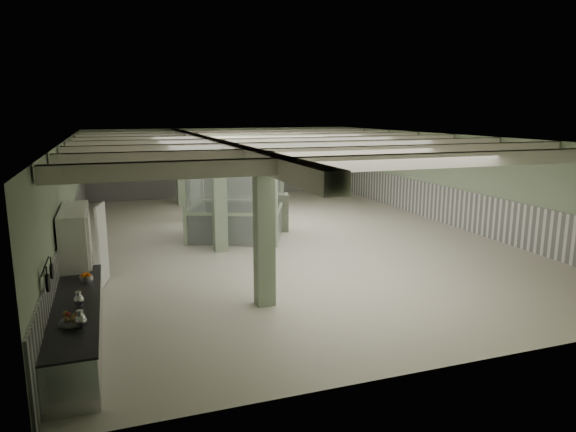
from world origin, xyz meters
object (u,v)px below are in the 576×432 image
object	(u,v)px
walkin_cooler	(78,253)
filing_cabinet	(282,212)
prep_counter	(78,325)
guard_booth	(236,188)

from	to	relation	value
walkin_cooler	filing_cabinet	world-z (taller)	walkin_cooler
prep_counter	guard_booth	distance (m)	9.20
guard_booth	walkin_cooler	bearing A→B (deg)	-114.60
walkin_cooler	guard_booth	xyz separation A→B (m)	(5.06, 4.61, 0.70)
prep_counter	filing_cabinet	bearing A→B (deg)	49.70
prep_counter	filing_cabinet	distance (m)	10.62
walkin_cooler	filing_cabinet	distance (m)	8.62
walkin_cooler	guard_booth	world-z (taller)	guard_booth
guard_booth	prep_counter	bearing A→B (deg)	-100.11
filing_cabinet	walkin_cooler	bearing A→B (deg)	-128.41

